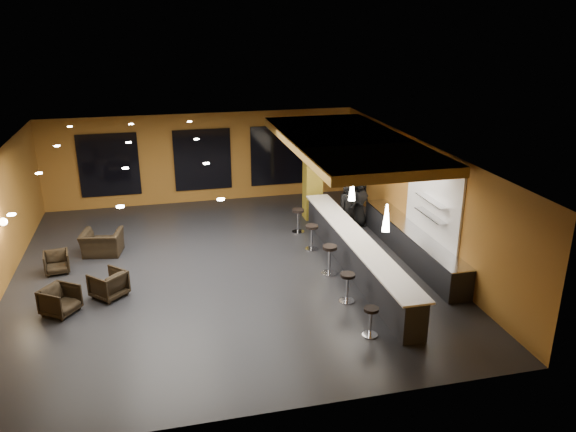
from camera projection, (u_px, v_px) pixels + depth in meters
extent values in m
cube|color=black|center=(226.00, 270.00, 16.52)|extent=(12.00, 13.00, 0.10)
cube|color=black|center=(221.00, 150.00, 15.29)|extent=(12.00, 13.00, 0.10)
cube|color=#8E5B1F|center=(202.00, 158.00, 21.90)|extent=(12.00, 0.10, 3.50)
cube|color=#8E5B1F|center=(271.00, 333.00, 9.92)|extent=(12.00, 0.10, 3.50)
cube|color=#8E5B1F|center=(420.00, 197.00, 17.23)|extent=(0.10, 13.00, 3.50)
cube|color=#AF7E33|center=(348.00, 142.00, 17.15)|extent=(3.60, 8.00, 0.28)
cube|color=black|center=(109.00, 165.00, 21.05)|extent=(2.20, 0.06, 2.40)
cube|color=black|center=(203.00, 160.00, 21.81)|extent=(2.20, 0.06, 2.40)
cube|color=black|center=(278.00, 155.00, 22.47)|extent=(2.20, 0.06, 2.40)
cube|color=white|center=(433.00, 200.00, 16.21)|extent=(0.06, 3.20, 2.40)
cube|color=black|center=(355.00, 255.00, 16.22)|extent=(0.60, 8.00, 1.00)
cube|color=white|center=(356.00, 238.00, 16.04)|extent=(0.78, 8.10, 0.05)
cube|color=black|center=(412.00, 244.00, 17.14)|extent=(0.70, 6.00, 0.86)
cube|color=silver|center=(413.00, 230.00, 16.98)|extent=(0.72, 6.00, 0.03)
cube|color=silver|center=(431.00, 215.00, 16.14)|extent=(0.30, 1.50, 0.03)
cube|color=silver|center=(432.00, 200.00, 15.98)|extent=(0.30, 1.50, 0.03)
cube|color=olive|center=(313.00, 172.00, 20.00)|extent=(0.60, 0.60, 3.50)
sphere|color=#FFE5B2|center=(3.00, 222.00, 15.07)|extent=(0.22, 0.22, 0.22)
cone|color=white|center=(386.00, 218.00, 13.76)|extent=(0.20, 0.20, 0.70)
cone|color=white|center=(352.00, 189.00, 16.04)|extent=(0.20, 0.20, 0.70)
cone|color=white|center=(326.00, 167.00, 18.33)|extent=(0.20, 0.20, 0.70)
imported|color=black|center=(348.00, 209.00, 18.88)|extent=(0.72, 0.57, 1.74)
imported|color=black|center=(350.00, 206.00, 19.09)|extent=(1.01, 0.88, 1.78)
imported|color=black|center=(359.00, 201.00, 19.51)|extent=(1.02, 0.82, 1.81)
imported|color=black|center=(60.00, 300.00, 13.94)|extent=(1.08, 1.07, 0.71)
imported|color=black|center=(108.00, 284.00, 14.75)|extent=(1.12, 1.12, 0.73)
imported|color=black|center=(57.00, 262.00, 16.16)|extent=(0.77, 0.79, 0.63)
imported|color=black|center=(102.00, 243.00, 17.35)|extent=(1.33, 1.21, 0.76)
cylinder|color=silver|center=(370.00, 335.00, 13.08)|extent=(0.37, 0.37, 0.03)
cylinder|color=silver|center=(371.00, 323.00, 12.97)|extent=(0.06, 0.06, 0.64)
cylinder|color=black|center=(371.00, 309.00, 12.85)|extent=(0.35, 0.35, 0.07)
cylinder|color=silver|center=(347.00, 301.00, 14.62)|extent=(0.40, 0.40, 0.03)
cylinder|color=silver|center=(347.00, 289.00, 14.50)|extent=(0.07, 0.07, 0.71)
cylinder|color=black|center=(348.00, 275.00, 14.37)|extent=(0.38, 0.38, 0.08)
cylinder|color=silver|center=(329.00, 273.00, 16.17)|extent=(0.44, 0.44, 0.03)
cylinder|color=silver|center=(329.00, 261.00, 16.04)|extent=(0.08, 0.08, 0.77)
cylinder|color=black|center=(330.00, 247.00, 15.90)|extent=(0.42, 0.42, 0.09)
cylinder|color=silver|center=(312.00, 249.00, 17.82)|extent=(0.42, 0.42, 0.03)
cylinder|color=silver|center=(312.00, 238.00, 17.69)|extent=(0.07, 0.07, 0.73)
cylinder|color=black|center=(312.00, 227.00, 17.56)|extent=(0.40, 0.40, 0.08)
cylinder|color=silver|center=(298.00, 232.00, 19.23)|extent=(0.42, 0.42, 0.03)
cylinder|color=silver|center=(298.00, 222.00, 19.10)|extent=(0.07, 0.07, 0.73)
cylinder|color=black|center=(298.00, 211.00, 18.97)|extent=(0.40, 0.40, 0.08)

